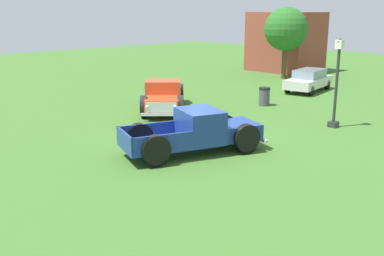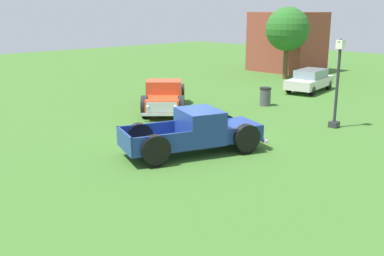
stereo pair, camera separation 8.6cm
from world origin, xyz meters
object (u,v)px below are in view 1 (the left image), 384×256
object	(u,v)px
trash_can	(264,96)
oak_tree_east	(286,29)
sedan_distant_b	(309,80)
lamp_post_far	(337,81)
pickup_truck_foreground	(201,132)
pickup_truck_behind_left	(163,97)

from	to	relation	value
trash_can	oak_tree_east	world-z (taller)	oak_tree_east
sedan_distant_b	lamp_post_far	size ratio (longest dim) A/B	1.12
sedan_distant_b	lamp_post_far	distance (m)	8.91
sedan_distant_b	oak_tree_east	size ratio (longest dim) A/B	0.83
oak_tree_east	pickup_truck_foreground	bearing A→B (deg)	-64.36
pickup_truck_behind_left	sedan_distant_b	world-z (taller)	pickup_truck_behind_left
pickup_truck_behind_left	sedan_distant_b	bearing A→B (deg)	79.49
lamp_post_far	oak_tree_east	world-z (taller)	oak_tree_east
trash_can	oak_tree_east	bearing A→B (deg)	118.69
pickup_truck_behind_left	trash_can	xyz separation A→B (m)	(2.57, 4.70, -0.25)
pickup_truck_foreground	lamp_post_far	size ratio (longest dim) A/B	1.41
oak_tree_east	trash_can	bearing A→B (deg)	-61.31
sedan_distant_b	trash_can	world-z (taller)	sedan_distant_b
sedan_distant_b	pickup_truck_behind_left	bearing A→B (deg)	-100.51
trash_can	oak_tree_east	xyz separation A→B (m)	(-4.76, 8.69, 3.01)
pickup_truck_behind_left	oak_tree_east	distance (m)	13.84
sedan_distant_b	trash_can	bearing A→B (deg)	-82.64
trash_can	pickup_truck_foreground	bearing A→B (deg)	-67.85
sedan_distant_b	trash_can	distance (m)	5.43
pickup_truck_behind_left	trash_can	size ratio (longest dim) A/B	5.08
lamp_post_far	pickup_truck_behind_left	bearing A→B (deg)	-156.69
sedan_distant_b	oak_tree_east	distance (m)	5.93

